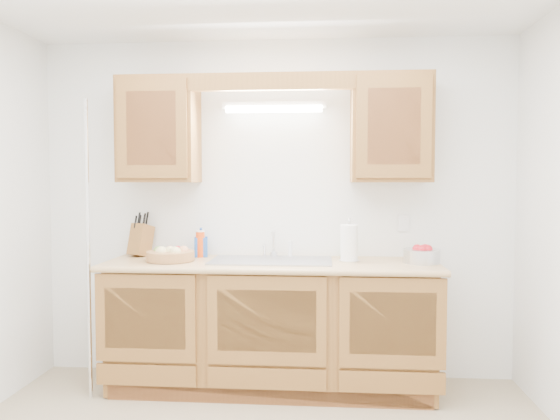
# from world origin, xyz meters

# --- Properties ---
(room) EXTENTS (3.52, 3.50, 2.50)m
(room) POSITION_xyz_m (0.00, 0.00, 1.25)
(room) COLOR tan
(room) RESTS_ON ground
(base_cabinets) EXTENTS (2.20, 0.60, 0.86)m
(base_cabinets) POSITION_xyz_m (0.00, 1.20, 0.44)
(base_cabinets) COLOR brown
(base_cabinets) RESTS_ON ground
(countertop) EXTENTS (2.30, 0.63, 0.04)m
(countertop) POSITION_xyz_m (0.00, 1.19, 0.88)
(countertop) COLOR tan
(countertop) RESTS_ON base_cabinets
(upper_cabinet_left) EXTENTS (0.55, 0.33, 0.75)m
(upper_cabinet_left) POSITION_xyz_m (-0.83, 1.33, 1.83)
(upper_cabinet_left) COLOR brown
(upper_cabinet_left) RESTS_ON room
(upper_cabinet_right) EXTENTS (0.55, 0.33, 0.75)m
(upper_cabinet_right) POSITION_xyz_m (0.83, 1.33, 1.83)
(upper_cabinet_right) COLOR brown
(upper_cabinet_right) RESTS_ON room
(valance) EXTENTS (2.20, 0.05, 0.12)m
(valance) POSITION_xyz_m (0.00, 1.19, 2.14)
(valance) COLOR brown
(valance) RESTS_ON room
(fluorescent_fixture) EXTENTS (0.76, 0.08, 0.08)m
(fluorescent_fixture) POSITION_xyz_m (0.00, 1.42, 2.00)
(fluorescent_fixture) COLOR white
(fluorescent_fixture) RESTS_ON room
(sink) EXTENTS (0.84, 0.46, 0.36)m
(sink) POSITION_xyz_m (0.00, 1.21, 0.83)
(sink) COLOR #9E9EA3
(sink) RESTS_ON countertop
(wire_shelf_pole) EXTENTS (0.03, 0.03, 2.00)m
(wire_shelf_pole) POSITION_xyz_m (-1.20, 0.94, 1.00)
(wire_shelf_pole) COLOR silver
(wire_shelf_pole) RESTS_ON ground
(outlet_plate) EXTENTS (0.08, 0.01, 0.12)m
(outlet_plate) POSITION_xyz_m (0.95, 1.49, 1.15)
(outlet_plate) COLOR white
(outlet_plate) RESTS_ON room
(fruit_basket) EXTENTS (0.37, 0.37, 0.10)m
(fruit_basket) POSITION_xyz_m (-0.70, 1.15, 0.95)
(fruit_basket) COLOR #AC7445
(fruit_basket) RESTS_ON countertop
(knife_block) EXTENTS (0.18, 0.22, 0.34)m
(knife_block) POSITION_xyz_m (-1.00, 1.39, 1.02)
(knife_block) COLOR brown
(knife_block) RESTS_ON countertop
(orange_canister) EXTENTS (0.07, 0.07, 0.20)m
(orange_canister) POSITION_xyz_m (-0.54, 1.36, 1.00)
(orange_canister) COLOR #EB430D
(orange_canister) RESTS_ON countertop
(soap_bottle) EXTENTS (0.11, 0.12, 0.21)m
(soap_bottle) POSITION_xyz_m (-0.54, 1.39, 1.01)
(soap_bottle) COLOR #2150A9
(soap_bottle) RESTS_ON countertop
(sponge) EXTENTS (0.11, 0.08, 0.02)m
(sponge) POSITION_xyz_m (0.54, 1.44, 0.91)
(sponge) COLOR #CC333F
(sponge) RESTS_ON countertop
(paper_towel) EXTENTS (0.15, 0.15, 0.30)m
(paper_towel) POSITION_xyz_m (0.54, 1.22, 1.03)
(paper_towel) COLOR silver
(paper_towel) RESTS_ON countertop
(apple_bowl) EXTENTS (0.28, 0.28, 0.13)m
(apple_bowl) POSITION_xyz_m (1.03, 1.20, 0.96)
(apple_bowl) COLOR silver
(apple_bowl) RESTS_ON countertop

